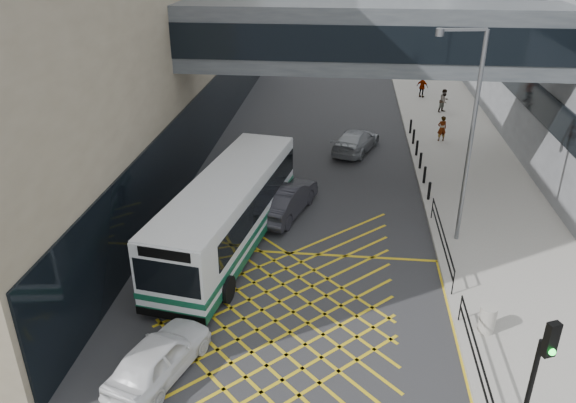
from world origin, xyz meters
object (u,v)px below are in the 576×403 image
(pedestrian_c, at_px, (422,87))
(street_lamp, at_px, (468,127))
(pedestrian_a, at_px, (442,129))
(car_white, at_px, (159,356))
(pedestrian_b, at_px, (444,101))
(bus, at_px, (229,210))
(car_dark, at_px, (284,199))
(car_silver, at_px, (356,140))
(traffic_light, at_px, (538,372))
(litter_bin, at_px, (487,319))

(pedestrian_c, bearing_deg, street_lamp, 120.28)
(pedestrian_a, bearing_deg, pedestrian_c, -104.59)
(car_white, height_order, pedestrian_a, pedestrian_a)
(street_lamp, xyz_separation_m, pedestrian_b, (2.23, 18.86, -4.12))
(bus, distance_m, street_lamp, 9.99)
(car_dark, xyz_separation_m, pedestrian_a, (8.61, 10.72, 0.16))
(bus, relative_size, car_white, 2.70)
(car_dark, bearing_deg, car_silver, -95.10)
(traffic_light, xyz_separation_m, pedestrian_a, (1.28, 23.60, -1.93))
(car_dark, height_order, car_silver, car_dark)
(traffic_light, xyz_separation_m, pedestrian_b, (2.29, 29.89, -1.89))
(car_white, xyz_separation_m, litter_bin, (10.03, 2.89, -0.04))
(car_silver, xyz_separation_m, litter_bin, (4.21, -16.69, -0.08))
(traffic_light, bearing_deg, bus, 109.73)
(pedestrian_b, bearing_deg, litter_bin, -137.10)
(traffic_light, bearing_deg, car_silver, 76.71)
(traffic_light, relative_size, pedestrian_b, 2.53)
(car_white, distance_m, street_lamp, 14.10)
(car_dark, xyz_separation_m, pedestrian_b, (9.61, 17.01, 0.20))
(litter_bin, bearing_deg, car_silver, 104.17)
(pedestrian_c, bearing_deg, pedestrian_b, 139.21)
(bus, bearing_deg, traffic_light, -37.28)
(pedestrian_a, bearing_deg, litter_bin, 71.48)
(street_lamp, distance_m, pedestrian_a, 13.30)
(bus, distance_m, car_white, 7.80)
(car_white, relative_size, car_dark, 0.84)
(traffic_light, bearing_deg, pedestrian_b, 61.81)
(traffic_light, xyz_separation_m, litter_bin, (0.21, 4.89, -2.25))
(street_lamp, distance_m, litter_bin, 7.60)
(car_white, xyz_separation_m, street_lamp, (9.89, 9.03, 4.43))
(litter_bin, bearing_deg, pedestrian_a, 86.71)
(litter_bin, relative_size, pedestrian_b, 0.57)
(pedestrian_a, distance_m, pedestrian_c, 10.16)
(traffic_light, distance_m, pedestrian_b, 30.04)
(car_white, relative_size, pedestrian_b, 2.56)
(bus, xyz_separation_m, traffic_light, (9.23, -9.71, 1.21))
(traffic_light, relative_size, litter_bin, 4.47)
(street_lamp, bearing_deg, car_dark, 157.12)
(pedestrian_b, bearing_deg, pedestrian_c, 63.79)
(pedestrian_a, height_order, pedestrian_c, pedestrian_c)
(litter_bin, bearing_deg, pedestrian_b, 85.24)
(car_white, xyz_separation_m, pedestrian_a, (11.11, 21.60, 0.28))
(car_silver, bearing_deg, traffic_light, 119.56)
(bus, height_order, traffic_light, traffic_light)
(traffic_light, height_order, pedestrian_b, traffic_light)
(car_white, distance_m, pedestrian_c, 33.61)
(car_silver, distance_m, litter_bin, 17.21)
(street_lamp, relative_size, pedestrian_b, 5.26)
(car_silver, bearing_deg, bus, 85.30)
(bus, xyz_separation_m, pedestrian_b, (11.52, 20.18, -0.69))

